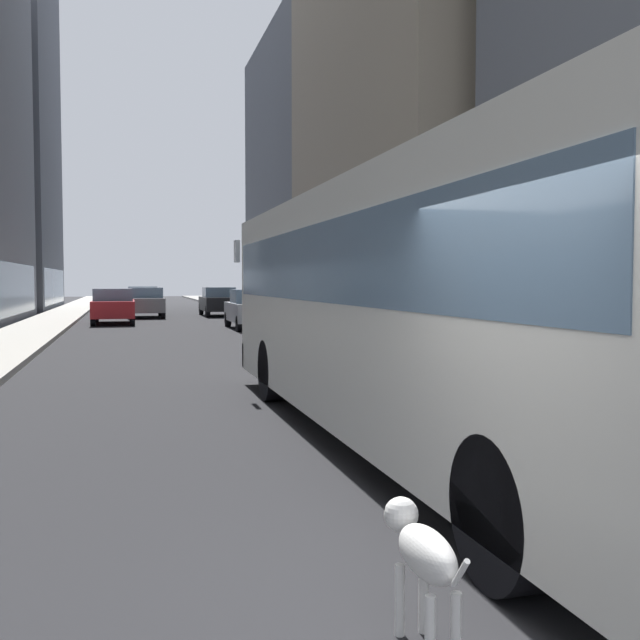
% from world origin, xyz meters
% --- Properties ---
extents(ground_plane, '(120.00, 120.00, 0.00)m').
position_xyz_m(ground_plane, '(0.00, 35.00, 0.00)').
color(ground_plane, '#232326').
extents(sidewalk_left, '(2.40, 110.00, 0.15)m').
position_xyz_m(sidewalk_left, '(-5.70, 35.00, 0.07)').
color(sidewalk_left, '#ADA89E').
rests_on(sidewalk_left, ground).
extents(sidewalk_right, '(2.40, 110.00, 0.15)m').
position_xyz_m(sidewalk_right, '(5.70, 35.00, 0.07)').
color(sidewalk_right, gray).
rests_on(sidewalk_right, ground).
extents(building_right_mid, '(11.93, 16.75, 25.36)m').
position_xyz_m(building_right_mid, '(11.90, 24.48, 12.67)').
color(building_right_mid, '#A0937F').
rests_on(building_right_mid, ground).
extents(building_right_far, '(10.51, 18.32, 18.04)m').
position_xyz_m(building_right_far, '(11.90, 43.23, 9.01)').
color(building_right_far, slate).
rests_on(building_right_far, ground).
extents(transit_bus, '(2.78, 11.53, 3.05)m').
position_xyz_m(transit_bus, '(1.20, 4.36, 1.78)').
color(transit_bus, silver).
rests_on(transit_bus, ground).
extents(car_grey_wagon, '(1.89, 4.24, 1.62)m').
position_xyz_m(car_grey_wagon, '(-1.20, 37.14, 0.82)').
color(car_grey_wagon, slate).
rests_on(car_grey_wagon, ground).
extents(car_red_coupe, '(1.88, 4.53, 1.62)m').
position_xyz_m(car_red_coupe, '(-2.80, 31.46, 0.82)').
color(car_red_coupe, red).
rests_on(car_red_coupe, ground).
extents(car_black_suv, '(1.80, 4.40, 1.62)m').
position_xyz_m(car_black_suv, '(2.80, 37.78, 0.82)').
color(car_black_suv, black).
rests_on(car_black_suv, ground).
extents(car_white_van, '(1.94, 3.92, 1.62)m').
position_xyz_m(car_white_van, '(-1.20, 45.27, 0.82)').
color(car_white_van, silver).
rests_on(car_white_van, ground).
extents(car_silver_sedan, '(1.83, 4.14, 1.62)m').
position_xyz_m(car_silver_sedan, '(2.80, 26.07, 0.82)').
color(car_silver_sedan, '#B7BABF').
rests_on(car_silver_sedan, ground).
extents(dalmatian_dog, '(0.22, 0.96, 0.72)m').
position_xyz_m(dalmatian_dog, '(-0.70, -0.33, 0.51)').
color(dalmatian_dog, white).
rests_on(dalmatian_dog, ground).
extents(pedestrian_in_coat, '(0.34, 0.34, 1.69)m').
position_xyz_m(pedestrian_in_coat, '(6.19, 6.86, 1.01)').
color(pedestrian_in_coat, '#1E1E2D').
rests_on(pedestrian_in_coat, sidewalk_right).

